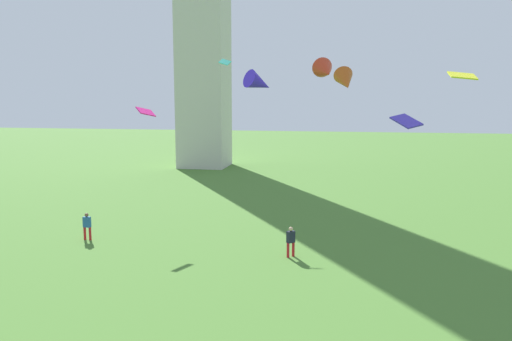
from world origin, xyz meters
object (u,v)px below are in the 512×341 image
Objects in this scene: kite_flying_4 at (326,71)px; kite_flying_5 at (406,121)px; kite_flying_0 at (259,83)px; kite_flying_7 at (146,112)px; kite_flying_3 at (462,76)px; person_2 at (87,225)px; kite_flying_8 at (225,62)px; kite_flying_1 at (345,81)px; person_1 at (291,240)px.

kite_flying_4 is 8.02m from kite_flying_5.
kite_flying_7 is (-8.89, 7.47, -1.65)m from kite_flying_0.
kite_flying_7 is (-19.68, 0.21, -2.21)m from kite_flying_3.
kite_flying_0 is at bearing 170.83° from person_2.
kite_flying_4 is at bearing 19.71° from kite_flying_8.
kite_flying_8 reaches higher than kite_flying_3.
kite_flying_1 is at bearing 114.73° from kite_flying_5.
kite_flying_0 reaches higher than kite_flying_5.
person_2 is 15.16m from kite_flying_8.
kite_flying_7 is at bearing -109.59° from person_2.
person_1 is 12.49m from person_2.
kite_flying_1 is 1.85× the size of kite_flying_8.
person_2 is at bearing -107.25° from kite_flying_8.
person_1 is 15.77m from kite_flying_8.
person_2 is 14.13m from kite_flying_0.
kite_flying_5 is 2.06× the size of kite_flying_8.
kite_flying_5 is at bearing -91.55° from kite_flying_0.
kite_flying_8 is (-6.07, 10.46, 10.11)m from person_1.
kite_flying_4 is 2.88× the size of kite_flying_8.
kite_flying_8 is (-4.67, 12.34, 1.82)m from kite_flying_0.
kite_flying_8 is at bearing 173.59° from kite_flying_7.
kite_flying_7 is at bearing 137.58° from kite_flying_1.
kite_flying_3 is 9.83m from kite_flying_4.
kite_flying_1 reaches higher than kite_flying_7.
person_2 is at bearing 156.28° from kite_flying_1.
kite_flying_4 reaches higher than kite_flying_5.
kite_flying_4 is 7.31m from kite_flying_8.
person_1 is at bearing -42.83° from kite_flying_8.
kite_flying_4 reaches higher than kite_flying_1.
kite_flying_0 is 0.88× the size of kite_flying_5.
kite_flying_1 reaches higher than kite_flying_5.
kite_flying_0 is at bearing 170.37° from kite_flying_1.
kite_flying_3 is at bearing -132.28° from kite_flying_5.
kite_flying_3 reaches higher than person_1.
kite_flying_3 reaches higher than person_2.
kite_flying_1 is 9.67m from kite_flying_3.
kite_flying_7 is at bearing 172.88° from kite_flying_3.
kite_flying_5 is at bearing -4.41° from kite_flying_8.
kite_flying_8 is (-15.46, 5.09, 1.26)m from kite_flying_3.
kite_flying_1 is at bearing -131.63° from kite_flying_0.
kite_flying_8 is at bearing -105.47° from person_1.
kite_flying_7 reaches higher than kite_flying_5.
kite_flying_0 is at bearing 84.47° from kite_flying_7.
kite_flying_0 reaches higher than kite_flying_7.
kite_flying_5 is 16.64m from kite_flying_7.
kite_flying_5 is (6.34, 5.58, 6.16)m from person_1.
kite_flying_0 reaches higher than person_2.
person_1 is 1.74× the size of kite_flying_8.
person_1 is 8.61m from kite_flying_0.
kite_flying_7 is 7.32m from kite_flying_8.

